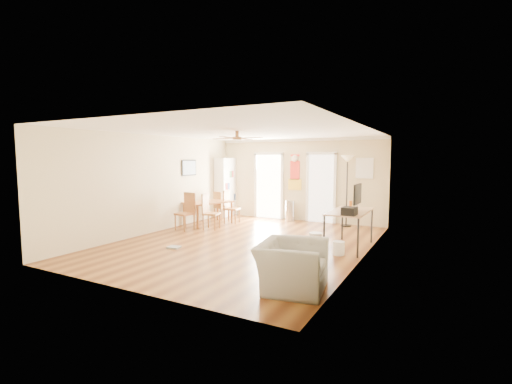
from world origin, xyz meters
The scene contains 30 objects.
floor centered at (0.00, 0.00, 0.00)m, with size 7.00×7.00×0.00m, color brown.
ceiling centered at (0.00, 0.00, 2.60)m, with size 5.50×7.00×0.00m, color silver, non-canonical shape.
wall_back centered at (0.00, 3.50, 1.30)m, with size 5.50×0.04×2.60m, color beige, non-canonical shape.
wall_front centered at (0.00, -3.50, 1.30)m, with size 5.50×0.04×2.60m, color beige, non-canonical shape.
wall_left centered at (-2.75, 0.00, 1.30)m, with size 0.04×7.00×2.60m, color beige, non-canonical shape.
wall_right centered at (2.75, 0.00, 1.30)m, with size 0.04×7.00×2.60m, color beige, non-canonical shape.
crown_molding centered at (0.00, 0.00, 2.56)m, with size 5.50×7.00×0.08m, color white, non-canonical shape.
kitchen_doorway centered at (-1.05, 3.48, 1.05)m, with size 0.90×0.10×2.10m, color white, non-canonical shape.
bathroom_doorway centered at (0.75, 3.48, 1.05)m, with size 0.80×0.10×2.10m, color white, non-canonical shape.
wall_decal centered at (-0.13, 3.48, 1.55)m, with size 0.46×0.03×1.10m, color red.
ac_grille centered at (2.05, 3.47, 1.70)m, with size 0.50×0.04×0.60m, color white.
framed_poster centered at (-2.73, 1.40, 1.70)m, with size 0.04×0.66×0.48m, color black.
ceiling_fan centered at (0.00, -0.30, 2.43)m, with size 1.24×1.24×0.20m, color #593819, non-canonical shape.
bookshelf centered at (-2.53, 3.16, 1.00)m, with size 0.40×0.90×2.00m, color white, non-canonical shape.
dining_table centered at (-2.15, 1.57, 0.34)m, with size 0.82×1.37×0.69m, color #AB6C37, non-canonical shape.
dining_chair_right_a centered at (-1.60, 2.03, 0.50)m, with size 0.41×0.41×1.00m, color #AC6937, non-canonical shape.
dining_chair_right_b centered at (-1.60, 0.95, 0.50)m, with size 0.41×0.41×0.99m, color #A76536, non-canonical shape.
dining_chair_near centered at (-2.18, 0.50, 0.51)m, with size 0.42×0.42×1.03m, color #9F6833, non-canonical shape.
dining_chair_far centered at (-2.24, 2.42, 0.45)m, with size 0.37×0.37×0.91m, color #9F6733, non-canonical shape.
trash_can centered at (-0.18, 3.23, 0.33)m, with size 0.30×0.30×0.65m, color silver.
torchiere_lamp centered at (1.62, 3.17, 1.03)m, with size 0.39×0.39×2.07m, color black, non-canonical shape.
computer_desk centered at (2.31, 0.66, 0.42)m, with size 0.78×1.55×0.83m, color tan, non-canonical shape.
imac centered at (2.47, 0.67, 1.13)m, with size 0.09×0.64×0.60m, color black, non-canonical shape.
keyboard centered at (2.20, 0.87, 0.84)m, with size 0.12×0.37×0.01m, color silver.
printer centered at (2.45, 0.05, 0.91)m, with size 0.27×0.32×0.16m, color black.
orange_bottle centered at (2.30, 0.77, 0.94)m, with size 0.07×0.07×0.21m, color orange.
wastebasket_a centered at (1.65, 0.34, 0.17)m, with size 0.29×0.29×0.33m, color silver.
wastebasket_b centered at (2.26, -0.02, 0.14)m, with size 0.24×0.24×0.28m, color white.
floor_cloth centered at (-1.10, -1.20, 0.02)m, with size 0.27×0.21×0.04m, color gray.
armchair centered at (2.15, -2.27, 0.36)m, with size 1.10×0.96×0.72m, color gray.
Camera 1 is at (4.16, -7.20, 1.98)m, focal length 25.08 mm.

